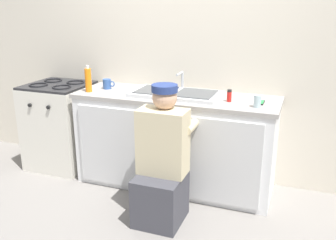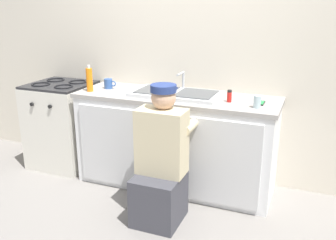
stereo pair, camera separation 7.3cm
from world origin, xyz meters
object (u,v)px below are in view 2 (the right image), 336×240
Objects in this scene: plumber_person at (161,166)px; water_glass at (257,102)px; spice_bottle_red at (229,96)px; coffee_mug at (109,84)px; soap_bottle_orange at (89,79)px; sink_double_basin at (176,93)px; stove_range at (63,124)px; cell_phone at (260,103)px.

plumber_person is 0.92m from water_glass.
spice_bottle_red is 1.21m from coffee_mug.
water_glass is at bearing 0.06° from soap_bottle_orange.
coffee_mug is at bearing 176.79° from spice_bottle_red.
sink_double_basin reaches higher than spice_bottle_red.
spice_bottle_red is (1.79, -0.05, 0.49)m from stove_range.
spice_bottle_red is 0.75× the size of cell_phone.
cell_phone is (0.65, 0.61, 0.43)m from plumber_person.
plumber_person is at bearing -124.85° from spice_bottle_red.
cell_phone is at bearing 10.06° from spice_bottle_red.
spice_bottle_red is 0.42× the size of soap_bottle_orange.
plumber_person reaches higher than sink_double_basin.
spice_bottle_red reaches higher than cell_phone.
spice_bottle_red is at bearing 4.37° from soap_bottle_orange.
spice_bottle_red is 1.32m from soap_bottle_orange.
stove_range is 3.62× the size of soap_bottle_orange.
sink_double_basin is 0.71m from coffee_mug.
soap_bottle_orange is at bearing -169.23° from sink_double_basin.
soap_bottle_orange is (-0.82, -0.16, 0.09)m from sink_double_basin.
sink_double_basin is 0.50m from spice_bottle_red.
sink_double_basin is 6.35× the size of coffee_mug.
plumber_person is at bearing -23.95° from stove_range.
cell_phone is 0.15m from water_glass.
plumber_person is at bearing -26.77° from soap_bottle_orange.
spice_bottle_red is 0.26m from cell_phone.
stove_range is 1.85m from spice_bottle_red.
spice_bottle_red reaches higher than stove_range.
sink_double_basin is 0.76m from water_glass.
water_glass reaches higher than stove_range.
coffee_mug is 0.50× the size of soap_bottle_orange.
spice_bottle_red is at bearing 55.15° from plumber_person.
stove_range is 0.82× the size of plumber_person.
coffee_mug is at bearing 58.43° from soap_bottle_orange.
soap_bottle_orange is at bearing -18.06° from stove_range.
cell_phone is 1.58m from soap_bottle_orange.
plumber_person is at bearing -37.76° from coffee_mug.
sink_double_basin reaches higher than coffee_mug.
coffee_mug reaches higher than stove_range.
spice_bottle_red is at bearing -6.22° from sink_double_basin.
spice_bottle_red is (0.50, -0.05, 0.03)m from sink_double_basin.
water_glass reaches higher than coffee_mug.
sink_double_basin is 0.84m from soap_bottle_orange.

